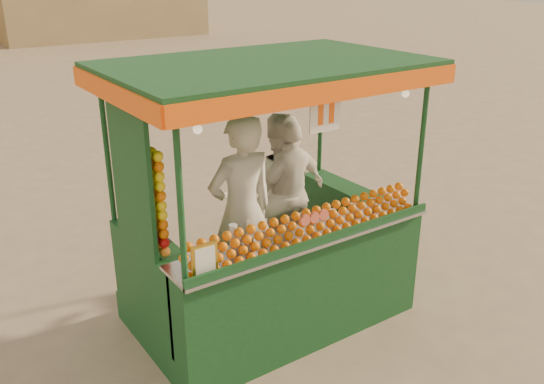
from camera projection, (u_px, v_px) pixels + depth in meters
ground at (213, 317)px, 5.71m from camera, size 90.00×90.00×0.00m
juice_cart at (269, 246)px, 5.35m from camera, size 2.72×1.76×2.47m
vendor_left at (242, 212)px, 5.15m from camera, size 0.65×0.43×1.79m
vendor_middle at (278, 190)px, 5.92m from camera, size 0.97×0.90×1.59m
vendor_right at (290, 194)px, 5.85m from camera, size 0.97×0.52×1.56m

